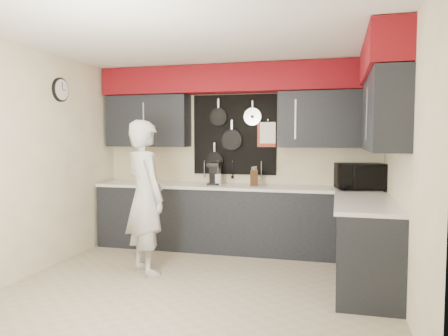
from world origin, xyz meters
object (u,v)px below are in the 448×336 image
(coffee_maker, at_px, (214,173))
(person, at_px, (145,197))
(microwave, at_px, (361,176))
(knife_block, at_px, (254,178))
(utensil_crock, at_px, (217,179))

(coffee_maker, relative_size, person, 0.17)
(microwave, distance_m, person, 2.73)
(microwave, xyz_separation_m, person, (-2.45, -1.18, -0.19))
(microwave, distance_m, knife_block, 1.40)
(knife_block, relative_size, utensil_crock, 1.38)
(microwave, xyz_separation_m, coffee_maker, (-1.97, 0.08, -0.01))
(knife_block, height_order, coffee_maker, coffee_maker)
(knife_block, relative_size, coffee_maker, 0.68)
(microwave, relative_size, knife_block, 2.83)
(knife_block, bearing_deg, person, -146.85)
(knife_block, distance_m, utensil_crock, 0.53)
(knife_block, distance_m, coffee_maker, 0.58)
(knife_block, bearing_deg, microwave, -18.09)
(knife_block, bearing_deg, utensil_crock, 162.91)
(knife_block, relative_size, person, 0.12)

